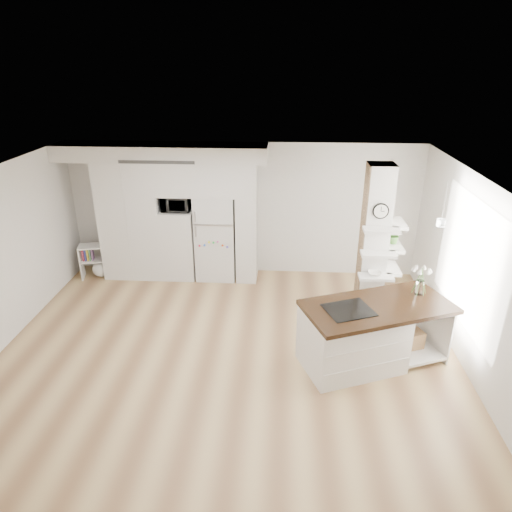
{
  "coord_description": "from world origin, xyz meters",
  "views": [
    {
      "loc": [
        0.81,
        -5.78,
        4.19
      ],
      "look_at": [
        0.39,
        0.9,
        1.25
      ],
      "focal_mm": 32.0,
      "sensor_mm": 36.0,
      "label": 1
    }
  ],
  "objects": [
    {
      "name": "floor",
      "position": [
        0.0,
        0.0,
        0.0
      ],
      "size": [
        7.0,
        6.0,
        0.01
      ],
      "primitive_type": "cube",
      "color": "tan",
      "rests_on": "ground"
    },
    {
      "name": "window",
      "position": [
        3.48,
        0.3,
        1.5
      ],
      "size": [
        0.0,
        2.4,
        2.4
      ],
      "primitive_type": "plane",
      "rotation": [
        1.57,
        0.0,
        -1.57
      ],
      "color": "white",
      "rests_on": "room"
    },
    {
      "name": "decor_bowl",
      "position": [
        2.3,
        0.9,
        1.0
      ],
      "size": [
        0.22,
        0.22,
        0.05
      ],
      "primitive_type": "imported",
      "color": "white",
      "rests_on": "column"
    },
    {
      "name": "bookshelf",
      "position": [
        -2.97,
        2.51,
        0.31
      ],
      "size": [
        0.65,
        0.47,
        0.7
      ],
      "rotation": [
        0.0,
        0.0,
        0.24
      ],
      "color": "white",
      "rests_on": "floor"
    },
    {
      "name": "microwave",
      "position": [
        -1.27,
        2.62,
        1.57
      ],
      "size": [
        0.54,
        0.37,
        0.3
      ],
      "primitive_type": "imported",
      "color": "#2D2D2D",
      "rests_on": "cabinet_wall"
    },
    {
      "name": "pendant_light",
      "position": [
        1.7,
        0.15,
        2.12
      ],
      "size": [
        0.12,
        0.12,
        0.1
      ],
      "primitive_type": "cylinder",
      "color": "white",
      "rests_on": "room"
    },
    {
      "name": "kitchen_island",
      "position": [
        1.97,
        -0.12,
        0.49
      ],
      "size": [
        2.33,
        1.71,
        1.52
      ],
      "rotation": [
        0.0,
        0.0,
        0.38
      ],
      "color": "white",
      "rests_on": "floor"
    },
    {
      "name": "room",
      "position": [
        0.0,
        0.0,
        1.86
      ],
      "size": [
        7.04,
        6.04,
        2.72
      ],
      "color": "white",
      "rests_on": "ground"
    },
    {
      "name": "column",
      "position": [
        2.38,
        1.13,
        1.35
      ],
      "size": [
        0.69,
        0.9,
        2.7
      ],
      "color": "silver",
      "rests_on": "floor"
    },
    {
      "name": "shelf_plant",
      "position": [
        2.63,
        1.3,
        1.52
      ],
      "size": [
        0.27,
        0.23,
        0.3
      ],
      "primitive_type": "imported",
      "color": "#43772F",
      "rests_on": "column"
    },
    {
      "name": "floor_plant_a",
      "position": [
        3.0,
        1.33,
        0.22
      ],
      "size": [
        0.28,
        0.25,
        0.44
      ],
      "primitive_type": "imported",
      "rotation": [
        0.0,
        0.0,
        -0.24
      ],
      "color": "#43772F",
      "rests_on": "floor"
    },
    {
      "name": "floor_plant_b",
      "position": [
        2.21,
        1.41,
        0.21
      ],
      "size": [
        0.31,
        0.31,
        0.43
      ],
      "primitive_type": "imported",
      "rotation": [
        0.0,
        0.0,
        -0.34
      ],
      "color": "#43772F",
      "rests_on": "floor"
    },
    {
      "name": "refrigerator",
      "position": [
        -0.53,
        2.68,
        0.88
      ],
      "size": [
        0.78,
        0.69,
        1.75
      ],
      "color": "silver",
      "rests_on": "floor"
    },
    {
      "name": "cabinet_wall",
      "position": [
        -1.45,
        2.67,
        1.51
      ],
      "size": [
        4.0,
        0.71,
        2.7
      ],
      "color": "white",
      "rests_on": "floor"
    }
  ]
}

